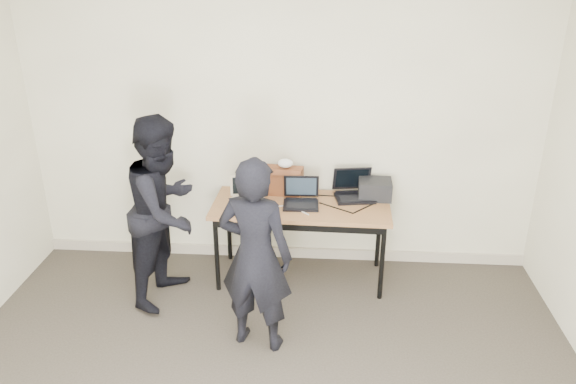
# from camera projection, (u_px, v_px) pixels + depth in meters

# --- Properties ---
(room) EXTENTS (4.60, 4.60, 2.80)m
(room) POSITION_uv_depth(u_px,v_px,m) (246.00, 246.00, 2.79)
(room) COLOR #3C352D
(room) RESTS_ON ground
(desk) EXTENTS (1.52, 0.69, 0.72)m
(desk) POSITION_uv_depth(u_px,v_px,m) (301.00, 211.00, 4.77)
(desk) COLOR brown
(desk) RESTS_ON ground
(laptop_beige) EXTENTS (0.33, 0.33, 0.23)m
(laptop_beige) POSITION_uv_depth(u_px,v_px,m) (248.00, 199.00, 4.74)
(laptop_beige) COLOR beige
(laptop_beige) RESTS_ON desk
(laptop_center) EXTENTS (0.30, 0.29, 0.23)m
(laptop_center) POSITION_uv_depth(u_px,v_px,m) (301.00, 198.00, 4.74)
(laptop_center) COLOR black
(laptop_center) RESTS_ON desk
(laptop_right) EXTENTS (0.38, 0.37, 0.24)m
(laptop_right) POSITION_uv_depth(u_px,v_px,m) (354.00, 191.00, 4.88)
(laptop_right) COLOR black
(laptop_right) RESTS_ON desk
(leather_satchel) EXTENTS (0.38, 0.22, 0.25)m
(leather_satchel) POSITION_uv_depth(u_px,v_px,m) (282.00, 180.00, 4.91)
(leather_satchel) COLOR brown
(leather_satchel) RESTS_ON desk
(tissue) EXTENTS (0.13, 0.10, 0.08)m
(tissue) POSITION_uv_depth(u_px,v_px,m) (285.00, 163.00, 4.85)
(tissue) COLOR white
(tissue) RESTS_ON leather_satchel
(equipment_box) EXTENTS (0.29, 0.24, 0.16)m
(equipment_box) POSITION_uv_depth(u_px,v_px,m) (375.00, 189.00, 4.85)
(equipment_box) COLOR black
(equipment_box) RESTS_ON desk
(power_brick) EXTENTS (0.10, 0.07, 0.03)m
(power_brick) POSITION_uv_depth(u_px,v_px,m) (273.00, 211.00, 4.60)
(power_brick) COLOR black
(power_brick) RESTS_ON desk
(cables) EXTENTS (1.15, 0.41, 0.01)m
(cables) POSITION_uv_depth(u_px,v_px,m) (306.00, 205.00, 4.74)
(cables) COLOR black
(cables) RESTS_ON desk
(person_typist) EXTENTS (0.60, 0.46, 1.47)m
(person_typist) POSITION_uv_depth(u_px,v_px,m) (255.00, 256.00, 3.92)
(person_typist) COLOR black
(person_typist) RESTS_ON ground
(person_observer) EXTENTS (0.78, 0.89, 1.57)m
(person_observer) POSITION_uv_depth(u_px,v_px,m) (165.00, 210.00, 4.50)
(person_observer) COLOR black
(person_observer) RESTS_ON ground
(baseboard) EXTENTS (4.50, 0.03, 0.10)m
(baseboard) POSITION_uv_depth(u_px,v_px,m) (282.00, 252.00, 5.36)
(baseboard) COLOR #B1A592
(baseboard) RESTS_ON ground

